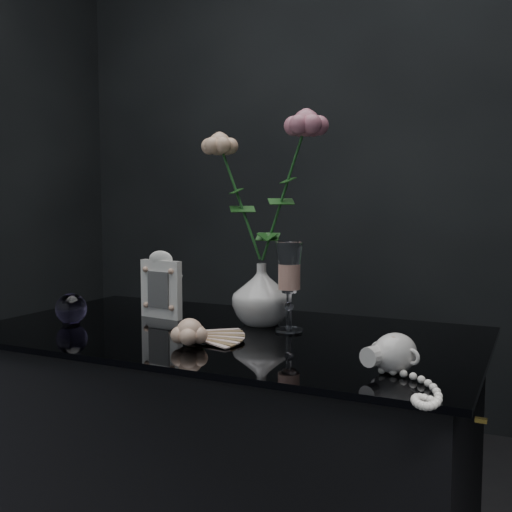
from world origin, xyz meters
The scene contains 9 objects.
table centered at (0.00, 0.05, 0.38)m, with size 1.05×0.58×0.76m.
vase centered at (0.04, 0.14, 0.83)m, with size 0.13×0.13×0.14m, color silver.
wine_glass centered at (0.13, 0.10, 0.86)m, with size 0.06×0.06×0.19m, color white, non-canonical shape.
picture_frame centered at (-0.20, 0.11, 0.84)m, with size 0.12×0.09×0.16m, color white, non-canonical shape.
paperweight centered at (-0.34, -0.03, 0.80)m, with size 0.07×0.07×0.07m, color #8A74BE, non-canonical shape.
paper_fan centered at (-0.02, -0.06, 0.77)m, with size 0.21×0.17×0.02m, color beige, non-canonical shape.
loose_rose centered at (0.00, -0.10, 0.79)m, with size 0.12×0.15×0.05m, color beige, non-canonical shape.
pearl_jar centered at (0.39, -0.11, 0.80)m, with size 0.22×0.23×0.07m, color white, non-canonical shape.
roses centered at (0.05, 0.15, 1.08)m, with size 0.27×0.10×0.38m.
Camera 1 is at (0.60, -1.05, 1.03)m, focal length 42.00 mm.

